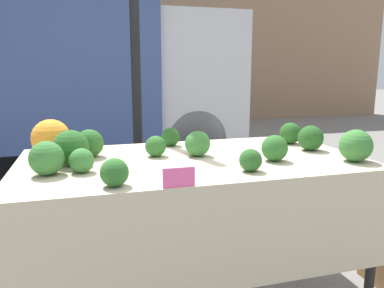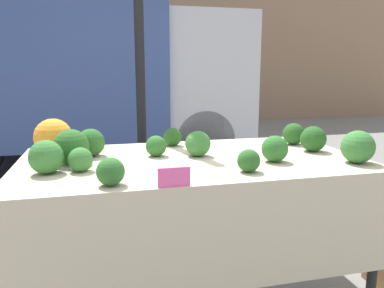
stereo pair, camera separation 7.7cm
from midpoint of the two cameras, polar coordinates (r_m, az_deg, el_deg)
name	(u,v)px [view 1 (the left image)]	position (r m, az deg, el deg)	size (l,w,h in m)	color
building_facade	(105,25)	(9.91, -13.39, 17.21)	(16.00, 0.60, 4.88)	#9E7A5B
tent_pole	(136,67)	(2.79, -9.35, 11.53)	(0.07, 0.07, 2.76)	black
parked_truck	(69,60)	(5.72, -18.55, 12.02)	(4.40, 2.12, 2.82)	#384C84
market_table	(196,180)	(2.03, -0.54, -5.44)	(1.85, 1.00, 0.88)	beige
orange_cauliflower	(51,138)	(2.23, -21.61, 0.79)	(0.21, 0.21, 0.21)	orange
romanesco_head	(90,140)	(2.36, -16.20, 0.55)	(0.15, 0.15, 0.12)	#93B238
broccoli_head_0	(71,148)	(2.00, -19.03, -0.56)	(0.18, 0.18, 0.18)	#285B23
broccoli_head_1	(171,137)	(2.39, -4.20, 1.07)	(0.12, 0.12, 0.12)	#23511E
broccoli_head_2	(198,144)	(2.10, -0.19, 0.05)	(0.14, 0.14, 0.14)	#387533
broccoli_head_3	(156,146)	(2.11, -6.61, -0.35)	(0.12, 0.12, 0.12)	#2D6628
broccoli_head_4	(82,161)	(1.85, -17.63, -2.44)	(0.12, 0.12, 0.12)	#387533
broccoli_head_5	(47,158)	(1.86, -22.39, -2.03)	(0.16, 0.16, 0.16)	#387533
broccoli_head_6	(290,133)	(2.53, 13.92, 1.60)	(0.14, 0.14, 0.14)	#23511E
broccoli_head_7	(114,172)	(1.60, -13.09, -4.25)	(0.12, 0.12, 0.12)	#2D6628
broccoli_head_8	(356,146)	(2.14, 22.76, -0.24)	(0.17, 0.17, 0.17)	#387533
broccoli_head_9	(310,138)	(2.35, 16.71, 0.87)	(0.15, 0.15, 0.15)	#23511E
broccoli_head_10	(275,148)	(2.03, 11.42, -0.63)	(0.14, 0.14, 0.14)	#2D6628
broccoli_head_11	(89,143)	(2.16, -16.34, 0.09)	(0.16, 0.16, 0.16)	#285B23
broccoli_head_12	(251,160)	(1.81, 7.72, -2.46)	(0.11, 0.11, 0.11)	#285B23
price_sign	(179,177)	(1.56, -3.43, -5.12)	(0.14, 0.01, 0.08)	#F45B9E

